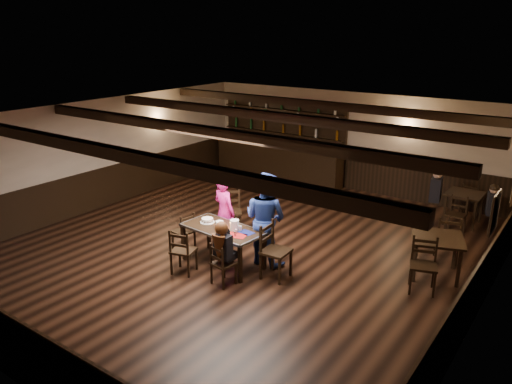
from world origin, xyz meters
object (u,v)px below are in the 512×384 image
Objects in this scene: man_blue at (265,218)px; chair_near_left at (181,248)px; woman_pink at (224,212)px; cake at (207,221)px; bar_counter at (279,154)px; chair_near_right at (220,261)px; dining_table at (223,232)px.

chair_near_left is at bearing 55.94° from man_blue.
man_blue is (0.96, 1.31, 0.39)m from chair_near_left.
chair_near_left is at bearing 106.97° from woman_pink.
bar_counter is (-1.88, 5.50, -0.07)m from cake.
cake reaches higher than chair_near_right.
woman_pink is at bearing -3.11° from man_blue.
chair_near_left is 0.49× the size of man_blue.
dining_table is at bearing -67.45° from bar_counter.
dining_table is 6.00m from bar_counter.
bar_counter is (-2.30, 5.54, 0.05)m from dining_table.
chair_near_right reaches higher than dining_table.
dining_table is 0.82m from woman_pink.
dining_table is at bearing 64.13° from chair_near_left.
woman_pink is at bearing -69.66° from bar_counter.
man_blue reaches higher than woman_pink.
man_blue is at bearing -59.91° from bar_counter.
woman_pink is 0.84× the size of man_blue.
man_blue is (1.08, -0.10, 0.14)m from woman_pink.
woman_pink is (-0.97, 1.32, 0.30)m from chair_near_right.
dining_table is 0.38× the size of bar_counter.
cake is at bearing 29.01° from man_blue.
chair_near_right is (0.85, 0.08, -0.05)m from chair_near_left.
woman_pink is 0.35× the size of bar_counter.
man_blue is at bearing -173.22° from woman_pink.
dining_table is at bearing 138.85° from woman_pink.
cake is (-1.01, -0.51, -0.11)m from man_blue.
dining_table is 0.85m from chair_near_right.
chair_near_right is at bearing 5.48° from chair_near_left.
cake is 0.06× the size of bar_counter.
chair_near_left reaches higher than dining_table.
woman_pink reaches higher than chair_near_left.
woman_pink reaches higher than cake.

